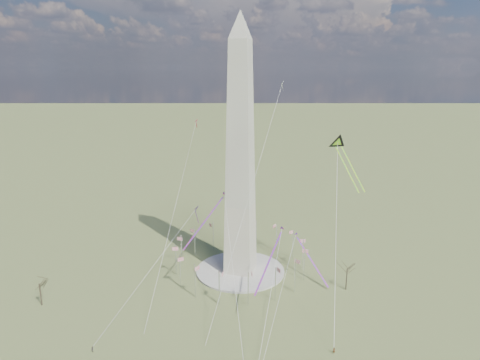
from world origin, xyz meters
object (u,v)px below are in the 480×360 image
(kite_delta_black, at_px, (339,145))
(person_east, at_px, (334,350))
(washington_monument, at_px, (240,157))
(person_west, at_px, (93,349))
(tree_near, at_px, (347,268))

(kite_delta_black, bearing_deg, person_east, 63.87)
(washington_monument, distance_m, person_west, 81.98)
(person_west, xyz_separation_m, kite_delta_black, (63.15, 68.99, 52.07))
(person_west, height_order, kite_delta_black, kite_delta_black)
(washington_monument, xyz_separation_m, person_east, (40.94, -41.95, -46.98))
(person_east, relative_size, person_west, 1.12)
(person_east, bearing_deg, washington_monument, -81.09)
(person_east, distance_m, kite_delta_black, 71.97)
(tree_near, height_order, person_west, tree_near)
(person_east, height_order, kite_delta_black, kite_delta_black)
(person_east, bearing_deg, person_west, -19.45)
(washington_monument, relative_size, person_east, 51.61)
(person_east, xyz_separation_m, kite_delta_black, (-4.90, 49.56, 51.96))
(washington_monument, height_order, person_west, washington_monument)
(person_west, bearing_deg, person_east, -138.33)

